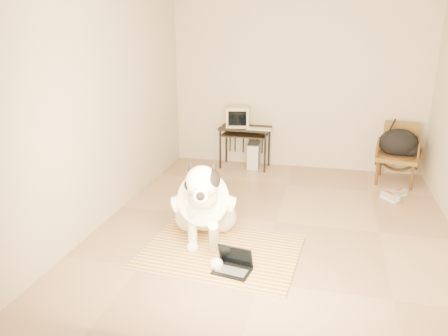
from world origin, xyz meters
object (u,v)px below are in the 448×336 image
(computer_desk, at_px, (245,133))
(backpack, at_px, (400,144))
(laptop, at_px, (233,265))
(pc_tower, at_px, (254,155))
(dog, at_px, (205,205))
(rattan_chair, at_px, (398,153))
(crt_monitor, at_px, (238,116))

(computer_desk, distance_m, backpack, 2.34)
(laptop, xyz_separation_m, pc_tower, (-0.37, 3.23, 0.13))
(dog, xyz_separation_m, pc_tower, (0.08, 2.66, -0.20))
(computer_desk, xyz_separation_m, backpack, (2.34, -0.17, 0.01))
(rattan_chair, height_order, backpack, rattan_chair)
(dog, height_order, computer_desk, dog)
(crt_monitor, relative_size, pc_tower, 0.92)
(laptop, height_order, crt_monitor, crt_monitor)
(dog, distance_m, crt_monitor, 2.71)
(pc_tower, relative_size, backpack, 0.76)
(laptop, xyz_separation_m, computer_desk, (-0.51, 3.18, 0.50))
(rattan_chair, xyz_separation_m, backpack, (0.01, -0.04, 0.15))
(pc_tower, distance_m, backpack, 2.24)
(computer_desk, xyz_separation_m, rattan_chair, (2.33, -0.13, -0.14))
(rattan_chair, bearing_deg, pc_tower, 175.34)
(laptop, bearing_deg, backpack, 58.74)
(laptop, xyz_separation_m, crt_monitor, (-0.65, 3.24, 0.76))
(laptop, distance_m, backpack, 3.56)
(computer_desk, relative_size, backpack, 1.37)
(computer_desk, relative_size, rattan_chair, 0.95)
(pc_tower, xyz_separation_m, rattan_chair, (2.19, -0.18, 0.23))
(crt_monitor, bearing_deg, laptop, -78.71)
(pc_tower, bearing_deg, computer_desk, -159.98)
(rattan_chair, bearing_deg, crt_monitor, 175.78)
(laptop, bearing_deg, computer_desk, 99.08)
(dog, relative_size, crt_monitor, 3.27)
(computer_desk, bearing_deg, backpack, -4.08)
(laptop, height_order, backpack, backpack)
(pc_tower, bearing_deg, laptop, -83.53)
(computer_desk, bearing_deg, pc_tower, 20.02)
(laptop, distance_m, pc_tower, 3.26)
(crt_monitor, height_order, rattan_chair, crt_monitor)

